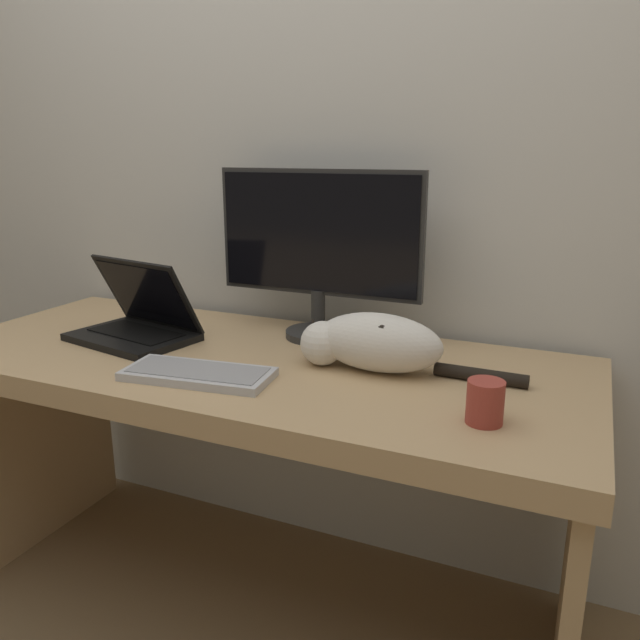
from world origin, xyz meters
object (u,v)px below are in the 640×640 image
Objects in this scene: monitor at (318,246)px; coffee_mug at (485,402)px; cat at (373,342)px; laptop at (137,323)px; external_keyboard at (198,374)px.

coffee_mug is at bearing -36.91° from monitor.
monitor is 0.36m from cat.
laptop is 4.24× the size of coffee_mug.
monitor reaches higher than cat.
external_keyboard is (0.34, -0.20, -0.04)m from laptop.
monitor is 1.61× the size of laptop.
monitor is at bearing 140.63° from cat.
coffee_mug is at bearing -32.40° from cat.
coffee_mug is (0.54, -0.40, -0.22)m from monitor.
laptop is 1.02× the size of external_keyboard.
cat is 6.24× the size of coffee_mug.
laptop is at bearing 169.96° from coffee_mug.
laptop is (-0.46, -0.23, -0.22)m from monitor.
monitor is 0.56m from laptop.
laptop is at bearing -176.53° from cat.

